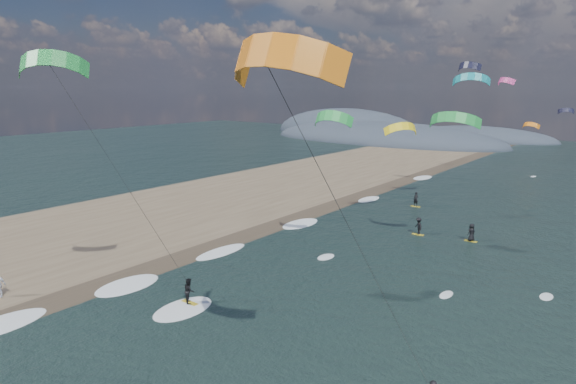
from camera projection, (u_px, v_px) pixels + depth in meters
The scene contains 9 objects.
ground at pixel (148, 382), 22.75m from camera, with size 260.00×260.00×0.00m, color black.
sand_strip at pixel (82, 236), 44.94m from camera, with size 26.00×240.00×0.00m, color brown.
wet_sand_strip at pixel (162, 265), 37.68m from camera, with size 3.00×240.00×0.00m, color #382D23.
coastal_hills at pixel (378, 137), 132.60m from camera, with size 80.00×41.00×15.00m.
kitesurfer_near_a at pixel (299, 137), 15.69m from camera, with size 7.84×8.43×15.72m.
kitesurfer_near_b at pixel (95, 145), 26.90m from camera, with size 6.97×9.14×16.05m.
far_kitesurfers at pixel (433, 222), 46.70m from camera, with size 10.39×10.96×1.71m.
bg_kite_field at pixel (478, 102), 56.33m from camera, with size 10.77×75.40×10.51m.
shoreline_surf at pixel (217, 252), 40.59m from camera, with size 2.40×79.40×0.11m.
Camera 1 is at (17.80, -11.82, 13.64)m, focal length 30.00 mm.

